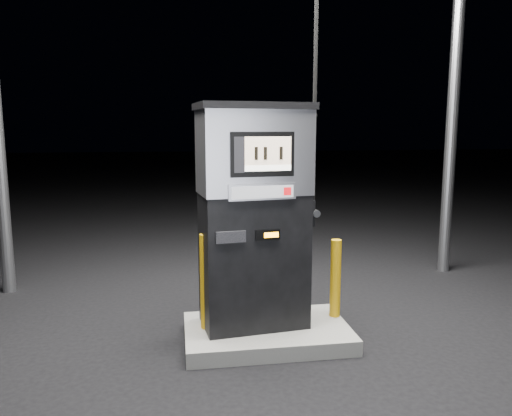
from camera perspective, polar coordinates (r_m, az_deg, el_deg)
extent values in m
plane|color=black|center=(5.10, 1.25, -14.88)|extent=(80.00, 80.00, 0.00)
cube|color=slate|center=(5.07, 1.25, -14.10)|extent=(1.60, 1.00, 0.15)
cylinder|color=gray|center=(7.62, 21.53, 9.84)|extent=(0.16, 0.16, 4.50)
cube|color=black|center=(4.89, -0.29, -5.94)|extent=(1.05, 0.69, 1.31)
cube|color=silver|center=(4.72, -0.30, 6.39)|extent=(1.08, 0.71, 0.78)
cube|color=black|center=(4.72, -0.30, 11.53)|extent=(1.12, 0.76, 0.06)
cube|color=black|center=(4.43, 0.75, 6.14)|extent=(0.58, 0.10, 0.40)
cube|color=#CDB394|center=(4.43, 1.40, 6.54)|extent=(0.43, 0.05, 0.25)
cube|color=white|center=(4.44, 1.39, 4.59)|extent=(0.43, 0.05, 0.05)
cube|color=silver|center=(4.46, 0.74, 1.85)|extent=(0.63, 0.10, 0.15)
cube|color=#94969B|center=(4.45, 0.80, 1.83)|extent=(0.57, 0.07, 0.11)
cube|color=red|center=(4.52, 3.61, 1.92)|extent=(0.07, 0.01, 0.07)
cube|color=black|center=(4.55, 1.35, -3.09)|extent=(0.23, 0.05, 0.09)
cube|color=#FF990C|center=(4.55, 1.77, -3.09)|extent=(0.14, 0.02, 0.05)
cube|color=black|center=(4.46, -2.89, -3.34)|extent=(0.27, 0.06, 0.10)
cube|color=black|center=(4.96, 5.82, -0.50)|extent=(0.13, 0.20, 0.26)
cylinder|color=gray|center=(4.99, 6.49, -0.47)|extent=(0.10, 0.24, 0.07)
cylinder|color=black|center=(4.95, 6.88, 19.77)|extent=(0.04, 0.04, 3.24)
cylinder|color=#CB940B|center=(4.87, -5.68, -8.36)|extent=(0.16, 0.16, 0.93)
cylinder|color=#CB940B|center=(5.22, 9.07, -7.94)|extent=(0.11, 0.11, 0.81)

